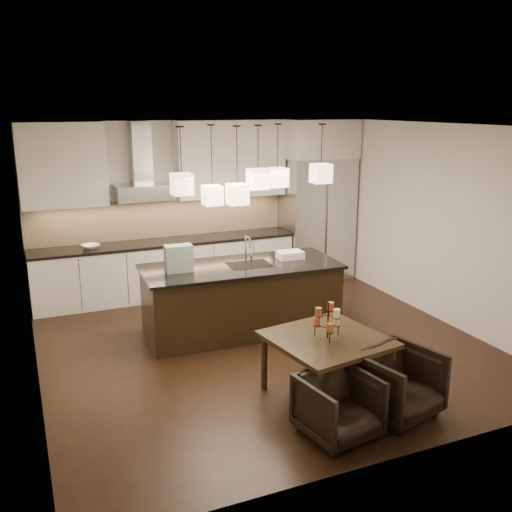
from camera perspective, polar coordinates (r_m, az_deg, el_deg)
name	(u,v)px	position (r m, az deg, el deg)	size (l,w,h in m)	color
floor	(262,345)	(7.58, 0.60, -8.87)	(5.50, 5.50, 0.02)	black
ceiling	(263,125)	(6.93, 0.66, 12.97)	(5.50, 5.50, 0.02)	white
wall_back	(196,205)	(9.66, -5.99, 5.05)	(5.50, 0.02, 2.80)	silver
wall_front	(397,312)	(4.83, 13.96, -5.50)	(5.50, 0.02, 2.80)	silver
wall_left	(26,264)	(6.55, -22.05, -0.75)	(0.02, 5.50, 2.80)	silver
wall_right	(438,223)	(8.59, 17.77, 3.16)	(0.02, 5.50, 2.80)	silver
refrigerator	(317,219)	(10.19, 6.08, 3.71)	(1.20, 0.72, 2.15)	#B7B7BA
fridge_panel	(319,139)	(10.02, 6.30, 11.59)	(1.26, 0.72, 0.65)	silver
lower_cabinets	(167,269)	(9.41, -8.87, -1.33)	(4.21, 0.62, 0.88)	silver
countertop	(166,242)	(9.29, -8.98, 1.39)	(4.21, 0.66, 0.04)	black
backsplash	(161,218)	(9.50, -9.51, 3.74)	(4.21, 0.02, 0.63)	#CAAE8E
upper_cab_left	(62,165)	(8.98, -18.81, 8.58)	(1.25, 0.35, 1.25)	silver
upper_cab_right	(231,159)	(9.56, -2.56, 9.70)	(1.86, 0.35, 1.25)	silver
hood_canopy	(144,192)	(9.12, -11.10, 6.29)	(0.90, 0.52, 0.24)	#B7B7BA
hood_chimney	(141,153)	(9.15, -11.44, 10.10)	(0.30, 0.28, 0.96)	#B7B7BA
fruit_bowl	(91,247)	(9.03, -16.19, 0.91)	(0.26, 0.26, 0.06)	silver
island_body	(241,300)	(7.84, -1.49, -4.40)	(2.58, 1.03, 0.91)	black
island_top	(241,267)	(7.69, -1.51, -1.06)	(2.66, 1.11, 0.04)	black
faucet	(246,249)	(7.76, -1.05, 0.74)	(0.10, 0.25, 0.39)	silver
tote_bag	(179,258)	(7.42, -7.74, -0.23)	(0.35, 0.19, 0.35)	#235B3C
food_container	(290,255)	(8.02, 3.43, 0.13)	(0.35, 0.25, 0.10)	silver
dining_table	(326,367)	(6.25, 7.05, -10.92)	(1.12, 1.12, 0.67)	black
candelabra	(328,320)	(6.03, 7.21, -6.35)	(0.32, 0.32, 0.40)	black
candle_a	(337,321)	(6.12, 8.12, -6.44)	(0.07, 0.07, 0.09)	beige
candle_b	(317,321)	(6.09, 6.10, -6.50)	(0.07, 0.07, 0.09)	#D94934
candle_c	(330,328)	(5.93, 7.38, -7.13)	(0.07, 0.07, 0.09)	brown
candle_d	(331,306)	(6.11, 7.49, -5.01)	(0.07, 0.07, 0.09)	#D94934
candle_e	(318,312)	(5.94, 6.26, -5.57)	(0.07, 0.07, 0.09)	brown
candle_f	(337,313)	(5.92, 8.09, -5.70)	(0.07, 0.07, 0.09)	beige
armchair_left	(339,406)	(5.58, 8.26, -14.67)	(0.66, 0.67, 0.61)	black
armchair_right	(397,383)	(6.03, 13.93, -12.21)	(0.73, 0.75, 0.69)	black
pendant_a	(182,184)	(7.07, -7.43, 7.13)	(0.24, 0.24, 0.26)	beige
pendant_b	(212,195)	(7.65, -4.39, 6.07)	(0.24, 0.24, 0.26)	beige
pendant_c	(258,179)	(7.44, 0.20, 7.71)	(0.24, 0.24, 0.26)	beige
pendant_d	(278,177)	(7.87, 2.17, 7.86)	(0.24, 0.24, 0.26)	beige
pendant_e	(321,173)	(7.91, 6.51, 8.21)	(0.24, 0.24, 0.26)	beige
pendant_f	(237,194)	(7.27, -1.89, 6.19)	(0.24, 0.24, 0.26)	beige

